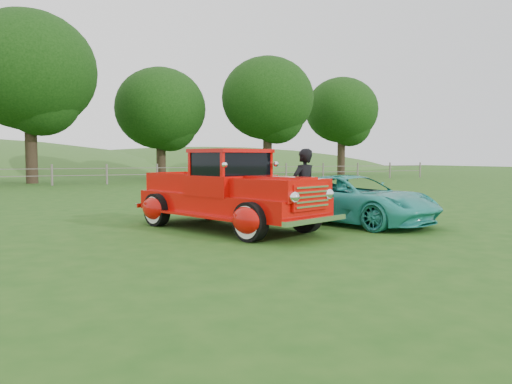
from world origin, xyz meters
name	(u,v)px	position (x,y,z in m)	size (l,w,h in m)	color
ground	(276,241)	(0.00, 0.00, 0.00)	(140.00, 140.00, 0.00)	#204E14
distant_hills	(30,207)	(-4.08, 59.46, -4.55)	(116.00, 60.00, 18.00)	#376224
fence_line	(107,174)	(0.00, 22.00, 0.60)	(48.00, 0.12, 1.20)	slate
tree_near_west	(29,71)	(-4.00, 25.00, 6.80)	(8.00, 8.00, 10.42)	black
tree_near_east	(160,109)	(5.00, 29.00, 5.25)	(6.80, 6.80, 8.33)	black
tree_mid_east	(268,99)	(13.00, 27.00, 6.17)	(7.20, 7.20, 9.44)	black
tree_far_east	(342,110)	(22.00, 30.00, 5.86)	(6.60, 6.60, 8.86)	black
red_pickup	(229,194)	(-0.23, 1.85, 0.80)	(3.44, 5.28, 1.78)	black
teal_sedan	(353,199)	(2.87, 1.52, 0.58)	(1.93, 4.19, 1.16)	teal
man	(304,189)	(1.36, 1.31, 0.90)	(0.65, 0.43, 1.79)	black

